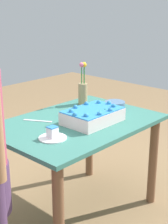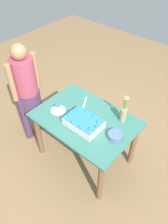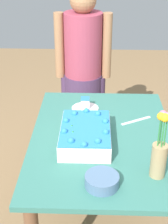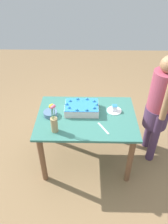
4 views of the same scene
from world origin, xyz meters
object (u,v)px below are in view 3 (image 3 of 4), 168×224
(cake_knife, at_px, (136,121))
(fruit_bowl, at_px, (102,181))
(serving_plate_with_slice, at_px, (85,106))
(flower_vase, at_px, (160,153))
(sheet_cake, at_px, (85,134))
(person_standing, at_px, (83,68))

(cake_knife, bearing_deg, fruit_bowl, 40.59)
(serving_plate_with_slice, bearing_deg, fruit_bowl, -172.35)
(serving_plate_with_slice, relative_size, flower_vase, 0.51)
(sheet_cake, xyz_separation_m, cake_knife, (0.25, -0.32, -0.05))
(fruit_bowl, height_order, person_standing, person_standing)
(sheet_cake, distance_m, serving_plate_with_slice, 0.41)
(flower_vase, xyz_separation_m, fruit_bowl, (-0.09, 0.28, -0.11))
(flower_vase, relative_size, fruit_bowl, 2.18)
(cake_knife, height_order, person_standing, person_standing)
(serving_plate_with_slice, distance_m, person_standing, 0.56)
(fruit_bowl, xyz_separation_m, person_standing, (1.34, 0.14, 0.05))
(person_standing, bearing_deg, sheet_cake, 2.93)
(flower_vase, bearing_deg, serving_plate_with_slice, 28.73)
(sheet_cake, relative_size, cake_knife, 1.89)
(serving_plate_with_slice, height_order, cake_knife, serving_plate_with_slice)
(sheet_cake, bearing_deg, serving_plate_with_slice, 2.00)
(sheet_cake, bearing_deg, flower_vase, -128.28)
(sheet_cake, distance_m, flower_vase, 0.48)
(fruit_bowl, relative_size, person_standing, 0.11)
(sheet_cake, height_order, flower_vase, flower_vase)
(serving_plate_with_slice, xyz_separation_m, fruit_bowl, (-0.79, -0.11, 0.01))
(fruit_bowl, bearing_deg, person_standing, 5.99)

